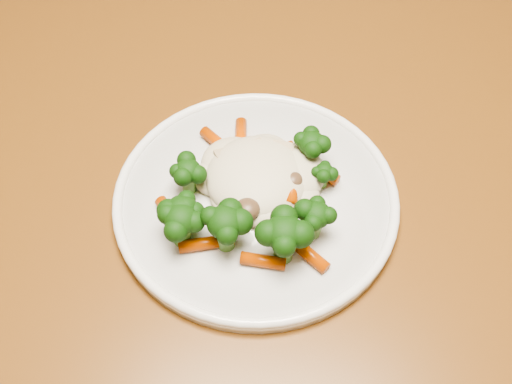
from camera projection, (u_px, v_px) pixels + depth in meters
dining_table at (348, 282)px, 0.69m from camera, size 1.36×0.99×0.75m
plate at (256, 200)px, 0.63m from camera, size 0.28×0.28×0.01m
meal at (251, 193)px, 0.60m from camera, size 0.18×0.19×0.05m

